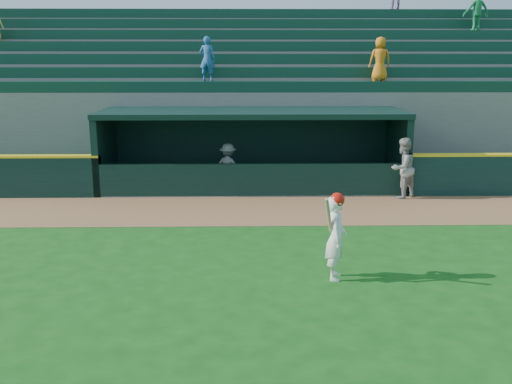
# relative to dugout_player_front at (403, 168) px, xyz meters

# --- Properties ---
(ground) EXTENTS (120.00, 120.00, 0.00)m
(ground) POSITION_rel_dugout_player_front_xyz_m (-4.39, -6.26, -0.89)
(ground) COLOR #154D13
(ground) RESTS_ON ground
(warning_track) EXTENTS (40.00, 3.00, 0.01)m
(warning_track) POSITION_rel_dugout_player_front_xyz_m (-4.39, -1.36, -0.89)
(warning_track) COLOR brown
(warning_track) RESTS_ON ground
(dugout_player_front) EXTENTS (1.10, 1.05, 1.79)m
(dugout_player_front) POSITION_rel_dugout_player_front_xyz_m (0.00, 0.00, 0.00)
(dugout_player_front) COLOR gray
(dugout_player_front) RESTS_ON ground
(dugout_player_inside) EXTENTS (1.07, 0.82, 1.46)m
(dugout_player_inside) POSITION_rel_dugout_player_front_xyz_m (-5.14, 1.19, -0.17)
(dugout_player_inside) COLOR gray
(dugout_player_inside) RESTS_ON ground
(dugout) EXTENTS (9.40, 2.80, 2.46)m
(dugout) POSITION_rel_dugout_player_front_xyz_m (-4.39, 1.74, 0.47)
(dugout) COLOR slate
(dugout) RESTS_ON ground
(stands) EXTENTS (34.50, 6.25, 7.57)m
(stands) POSITION_rel_dugout_player_front_xyz_m (-4.39, 6.31, 1.50)
(stands) COLOR slate
(stands) RESTS_ON ground
(batter_at_plate) EXTENTS (0.54, 0.79, 1.67)m
(batter_at_plate) POSITION_rel_dugout_player_front_xyz_m (-2.94, -6.25, -0.05)
(batter_at_plate) COLOR white
(batter_at_plate) RESTS_ON ground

